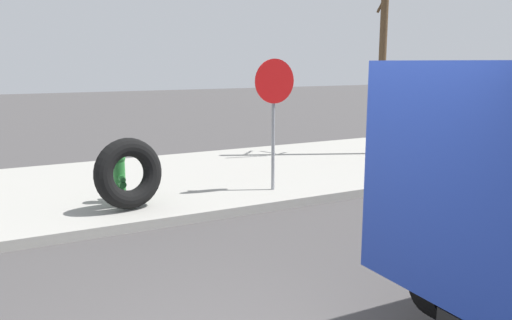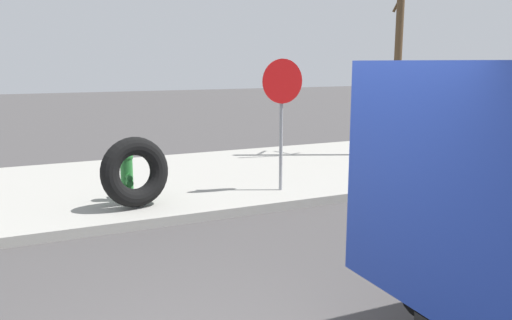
{
  "view_description": "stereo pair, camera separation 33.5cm",
  "coord_description": "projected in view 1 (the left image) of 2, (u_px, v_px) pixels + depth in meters",
  "views": [
    {
      "loc": [
        -1.54,
        -3.0,
        2.39
      ],
      "look_at": [
        1.43,
        2.59,
        1.18
      ],
      "focal_mm": 36.17,
      "sensor_mm": 36.0,
      "label": 1
    },
    {
      "loc": [
        -1.25,
        -3.15,
        2.39
      ],
      "look_at": [
        1.43,
        2.59,
        1.18
      ],
      "focal_mm": 36.17,
      "sensor_mm": 36.0,
      "label": 2
    }
  ],
  "objects": [
    {
      "name": "stop_sign",
      "position": [
        274.0,
        100.0,
        8.87
      ],
      "size": [
        0.76,
        0.08,
        2.3
      ],
      "color": "gray",
      "rests_on": "sidewalk_curb"
    },
    {
      "name": "sidewalk_curb",
      "position": [
        86.0,
        191.0,
        9.39
      ],
      "size": [
        36.0,
        5.0,
        0.15
      ],
      "primitive_type": "cube",
      "color": "#99968E",
      "rests_on": "ground"
    },
    {
      "name": "fire_hydrant",
      "position": [
        119.0,
        175.0,
        8.28
      ],
      "size": [
        0.23,
        0.52,
        0.85
      ],
      "color": "#2D8438",
      "rests_on": "sidewalk_curb"
    },
    {
      "name": "loose_tire",
      "position": [
        129.0,
        173.0,
        7.88
      ],
      "size": [
        1.16,
        0.61,
        1.12
      ],
      "primitive_type": "torus",
      "rotation": [
        1.47,
        0.0,
        0.2
      ],
      "color": "black",
      "rests_on": "sidewalk_curb"
    },
    {
      "name": "bare_tree",
      "position": [
        384.0,
        23.0,
        12.23
      ],
      "size": [
        0.88,
        0.9,
        6.13
      ],
      "color": "#4C3823",
      "rests_on": "sidewalk_curb"
    }
  ]
}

